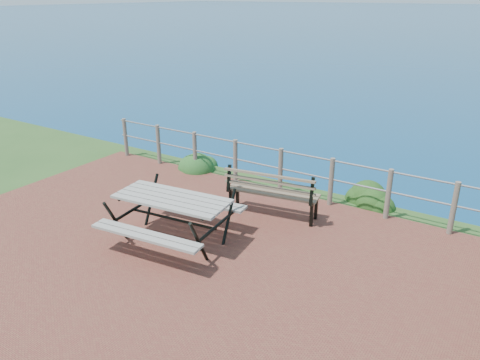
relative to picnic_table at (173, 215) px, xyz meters
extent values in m
cube|color=brown|center=(0.55, -0.47, -0.53)|extent=(10.00, 7.00, 0.12)
cylinder|color=#6B5B4C|center=(-4.05, 2.88, -0.01)|extent=(0.10, 0.10, 1.00)
cylinder|color=#6B5B4C|center=(-2.90, 2.88, -0.01)|extent=(0.10, 0.10, 1.00)
cylinder|color=#6B5B4C|center=(-1.75, 2.88, -0.01)|extent=(0.10, 0.10, 1.00)
cylinder|color=#6B5B4C|center=(-0.60, 2.88, -0.01)|extent=(0.10, 0.10, 1.00)
cylinder|color=#6B5B4C|center=(0.55, 2.88, -0.01)|extent=(0.10, 0.10, 1.00)
cylinder|color=#6B5B4C|center=(1.70, 2.88, -0.01)|extent=(0.10, 0.10, 1.00)
cylinder|color=#6B5B4C|center=(2.85, 2.88, -0.01)|extent=(0.10, 0.10, 1.00)
cylinder|color=#6B5B4C|center=(4.00, 2.88, -0.01)|extent=(0.10, 0.10, 1.00)
cylinder|color=slate|center=(0.55, 2.88, 0.44)|extent=(9.40, 0.04, 0.04)
cylinder|color=slate|center=(0.55, 2.88, 0.04)|extent=(9.40, 0.04, 0.04)
cube|color=gray|center=(0.00, 0.00, 0.30)|extent=(2.04, 1.02, 0.04)
cube|color=gray|center=(0.00, 0.00, -0.03)|extent=(1.99, 0.50, 0.04)
cube|color=gray|center=(0.00, 0.00, -0.03)|extent=(1.99, 0.50, 0.04)
cylinder|color=black|center=(0.00, 0.00, -0.08)|extent=(1.69, 0.23, 0.05)
cube|color=brown|center=(0.94, 1.83, -0.02)|extent=(1.81, 0.72, 0.04)
cube|color=brown|center=(0.94, 1.83, 0.28)|extent=(1.76, 0.42, 0.40)
cube|color=black|center=(0.94, 1.83, -0.27)|extent=(0.07, 0.07, 0.49)
cube|color=black|center=(0.94, 1.83, -0.27)|extent=(0.07, 0.07, 0.49)
cube|color=black|center=(0.94, 1.83, -0.27)|extent=(0.07, 0.07, 0.49)
cube|color=black|center=(0.94, 1.83, -0.27)|extent=(0.07, 0.07, 0.49)
ellipsoid|color=#1F4F1D|center=(-2.06, 3.28, -0.53)|extent=(0.87, 0.87, 0.66)
ellipsoid|color=#144315|center=(2.34, 3.50, -0.53)|extent=(0.83, 0.83, 0.59)
camera|label=1|loc=(4.84, -5.43, 3.53)|focal=35.00mm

